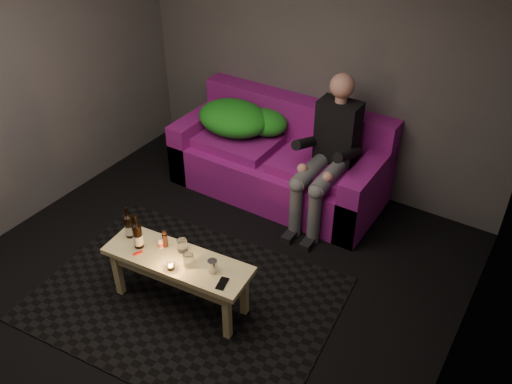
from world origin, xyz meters
TOP-DOWN VIEW (x-y plane):
  - floor at (0.00, 0.00)m, footprint 4.50×4.50m
  - room at (0.00, 0.47)m, footprint 4.50×4.50m
  - rug at (0.00, 0.01)m, footprint 2.54×1.96m
  - sofa at (-0.15, 1.82)m, footprint 2.15×0.97m
  - green_blanket at (-0.65, 1.81)m, footprint 0.94×0.64m
  - person at (0.45, 1.65)m, footprint 0.39×0.89m
  - coffee_table at (0.00, -0.04)m, footprint 1.23×0.49m
  - beer_bottle_a at (-0.49, -0.04)m, footprint 0.07×0.07m
  - beer_bottle_b at (-0.34, -0.09)m, footprint 0.08×0.08m
  - salt_shaker at (-0.19, -0.01)m, footprint 0.05×0.05m
  - pepper_mill at (-0.16, 0.02)m, footprint 0.05×0.05m
  - tumbler_back at (-0.02, 0.05)m, footprint 0.10×0.10m
  - tealight at (0.04, -0.16)m, footprint 0.06×0.06m
  - tumbler_front at (0.13, -0.06)m, footprint 0.09×0.09m
  - steel_cup at (0.32, -0.01)m, footprint 0.08×0.08m
  - smartphone at (0.46, -0.08)m, footprint 0.09×0.14m
  - red_lighter at (-0.29, -0.17)m, footprint 0.05×0.08m

SIDE VIEW (x-z plane):
  - floor at x=0.00m, z-range 0.00..0.00m
  - rug at x=0.00m, z-range 0.00..0.01m
  - sofa at x=-0.15m, z-range -0.13..0.80m
  - coffee_table at x=0.00m, z-range 0.16..0.65m
  - smartphone at x=0.46m, z-range 0.49..0.50m
  - red_lighter at x=-0.29m, z-range 0.49..0.50m
  - tealight at x=0.04m, z-range 0.49..0.53m
  - salt_shaker at x=-0.19m, z-range 0.49..0.58m
  - tumbler_back at x=-0.02m, z-range 0.49..0.59m
  - steel_cup at x=0.32m, z-range 0.49..0.59m
  - tumbler_front at x=0.13m, z-range 0.49..0.59m
  - pepper_mill at x=-0.16m, z-range 0.49..0.61m
  - beer_bottle_a at x=-0.49m, z-range 0.45..0.74m
  - beer_bottle_b at x=-0.34m, z-range 0.45..0.76m
  - green_blanket at x=-0.65m, z-range 0.53..0.86m
  - person at x=0.45m, z-range 0.03..1.46m
  - room at x=0.00m, z-range -0.61..3.89m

